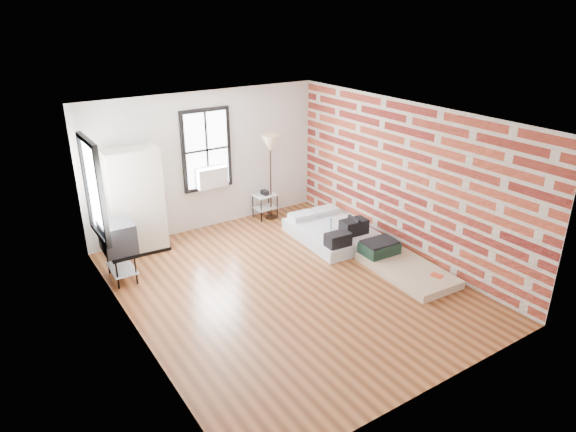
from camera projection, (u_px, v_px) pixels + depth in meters
ground at (289, 286)px, 8.52m from camera, size 6.00×6.00×0.00m
room_shell at (288, 178)px, 8.24m from camera, size 5.02×6.02×2.80m
mattress_main at (333, 232)px, 10.14m from camera, size 1.43×1.87×0.58m
mattress_bare at (400, 264)px, 8.98m from camera, size 1.02×1.80×0.38m
wardrobe at (135, 202)px, 9.36m from camera, size 1.04×0.64×1.98m
side_table at (265, 200)px, 11.05m from camera, size 0.50×0.41×0.63m
floor_lamp at (270, 147)px, 10.60m from camera, size 0.39×0.39×1.84m
tv_stand at (118, 239)px, 8.47m from camera, size 0.53×0.74×1.03m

